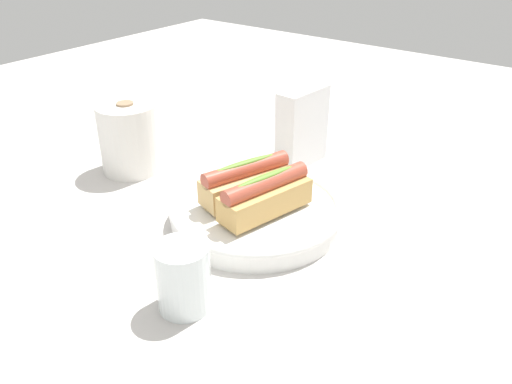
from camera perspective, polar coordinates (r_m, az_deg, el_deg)
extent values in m
plane|color=beige|center=(0.83, -0.45, -3.63)|extent=(2.40, 2.40, 0.00)
cylinder|color=white|center=(0.83, 0.00, -2.46)|extent=(0.27, 0.27, 0.03)
torus|color=white|center=(0.82, 0.00, -1.59)|extent=(0.27, 0.27, 0.01)
cube|color=tan|center=(0.78, 1.13, -0.81)|extent=(0.16, 0.08, 0.04)
cylinder|color=#B24C38|center=(0.77, 1.15, 0.98)|extent=(0.15, 0.06, 0.03)
ellipsoid|color=olive|center=(0.77, 1.16, 1.75)|extent=(0.11, 0.04, 0.01)
cube|color=#DBB270|center=(0.82, -1.08, 0.77)|extent=(0.16, 0.09, 0.04)
cylinder|color=#B24C38|center=(0.81, -1.10, 2.50)|extent=(0.15, 0.07, 0.03)
ellipsoid|color=olive|center=(0.81, -1.10, 3.24)|extent=(0.11, 0.05, 0.01)
cylinder|color=white|center=(0.65, -8.01, -9.29)|extent=(0.07, 0.07, 0.09)
cylinder|color=silver|center=(0.67, -7.88, -10.78)|extent=(0.06, 0.06, 0.04)
cylinder|color=white|center=(1.00, -13.77, 5.80)|extent=(0.11, 0.11, 0.13)
cylinder|color=#997A5B|center=(0.97, -14.24, 9.41)|extent=(0.03, 0.03, 0.00)
cube|color=white|center=(1.00, 5.09, 7.12)|extent=(0.11, 0.05, 0.15)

